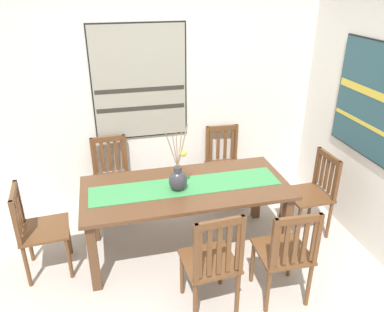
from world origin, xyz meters
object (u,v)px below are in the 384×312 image
centerpiece_vase (178,178)px  chair_0 (112,176)px  chair_1 (313,192)px  chair_3 (286,252)px  chair_5 (212,261)px  chair_4 (38,228)px  dining_table (186,195)px  painting_on_back_wall (140,83)px  chair_2 (224,163)px  painting_on_side_wall (372,101)px

centerpiece_vase → chair_0: bearing=123.3°
centerpiece_vase → chair_1: centerpiece_vase is taller
chair_3 → chair_5: 0.62m
chair_3 → chair_4: bearing=157.0°
dining_table → chair_1: bearing=-0.5°
chair_1 → chair_4: size_ratio=1.01×
centerpiece_vase → dining_table: bearing=35.0°
centerpiece_vase → chair_4: (-1.29, 0.06, -0.38)m
centerpiece_vase → painting_on_back_wall: painting_on_back_wall is taller
chair_2 → chair_4: size_ratio=1.03×
centerpiece_vase → chair_3: centerpiece_vase is taller
dining_table → chair_3: 1.07m
chair_0 → chair_2: bearing=0.8°
dining_table → chair_2: 1.09m
dining_table → centerpiece_vase: bearing=-145.0°
dining_table → chair_0: bearing=128.9°
chair_1 → chair_3: chair_3 is taller
chair_4 → chair_5: bearing=-30.7°
dining_table → chair_1: size_ratio=2.19×
chair_4 → chair_5: size_ratio=0.91×
chair_1 → chair_4: chair_1 is taller
chair_0 → chair_3: size_ratio=0.99×
chair_0 → chair_3: 2.13m
chair_0 → chair_4: size_ratio=1.03×
chair_4 → painting_on_back_wall: size_ratio=0.71×
chair_0 → painting_on_back_wall: bearing=28.0°
chair_1 → chair_2: size_ratio=0.98×
painting_on_side_wall → chair_3: bearing=-146.7°
chair_4 → painting_on_back_wall: painting_on_back_wall is taller
chair_0 → chair_1: 2.20m
chair_2 → painting_on_back_wall: size_ratio=0.73×
centerpiece_vase → chair_3: 1.13m
chair_3 → painting_on_side_wall: bearing=33.3°
chair_3 → painting_on_back_wall: bearing=115.8°
chair_1 → painting_on_side_wall: painting_on_side_wall is taller
chair_4 → painting_on_side_wall: painting_on_side_wall is taller
chair_5 → centerpiece_vase: bearing=97.9°
chair_4 → painting_on_side_wall: (3.15, -0.11, 0.99)m
chair_5 → chair_0: bearing=112.6°
dining_table → painting_on_back_wall: 1.37m
painting_on_side_wall → chair_0: bearing=159.0°
dining_table → chair_0: size_ratio=2.14×
dining_table → chair_2: bearing=51.9°
chair_0 → chair_3: chair_3 is taller
dining_table → chair_5: bearing=-88.5°
painting_on_back_wall → centerpiece_vase: bearing=-80.2°
chair_1 → chair_0: bearing=157.5°
chair_5 → painting_on_back_wall: size_ratio=0.77×
chair_5 → painting_on_side_wall: painting_on_side_wall is taller
centerpiece_vase → chair_1: size_ratio=0.75×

